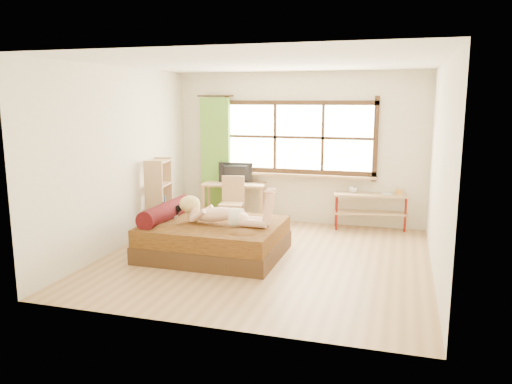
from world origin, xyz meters
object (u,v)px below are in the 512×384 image
(woman, at_px, (222,204))
(kitten, at_px, (171,210))
(bed, at_px, (211,237))
(bookshelf, at_px, (159,196))
(desk, at_px, (234,188))
(pipe_shelf, at_px, (371,203))
(chair, at_px, (232,199))

(woman, height_order, kitten, woman)
(bed, height_order, bookshelf, bookshelf)
(desk, bearing_deg, woman, -83.40)
(desk, xyz_separation_m, bookshelf, (-0.95, -1.10, 0.01))
(bed, distance_m, desk, 2.06)
(woman, xyz_separation_m, pipe_shelf, (1.92, 2.18, -0.31))
(woman, bearing_deg, bookshelf, 147.90)
(bed, distance_m, bookshelf, 1.61)
(bed, height_order, woman, woman)
(woman, relative_size, chair, 1.51)
(kitten, relative_size, chair, 0.32)
(bookshelf, bearing_deg, bed, -43.97)
(desk, bearing_deg, kitten, -108.00)
(woman, xyz_separation_m, desk, (-0.53, 2.05, -0.15))
(desk, relative_size, pipe_shelf, 0.94)
(woman, xyz_separation_m, kitten, (-0.87, 0.15, -0.17))
(desk, bearing_deg, bed, -88.45)
(bed, xyz_separation_m, bookshelf, (-1.29, 0.90, 0.37))
(desk, relative_size, chair, 1.34)
(chair, height_order, pipe_shelf, chair)
(kitten, height_order, chair, chair)
(chair, bearing_deg, bookshelf, -152.75)
(kitten, distance_m, pipe_shelf, 3.45)
(pipe_shelf, height_order, bookshelf, bookshelf)
(pipe_shelf, bearing_deg, woman, -141.22)
(pipe_shelf, bearing_deg, bookshelf, -170.03)
(bed, bearing_deg, bookshelf, 145.55)
(bed, bearing_deg, woman, -13.74)
(woman, xyz_separation_m, bookshelf, (-1.48, 0.95, -0.14))
(desk, bearing_deg, chair, -84.38)
(bed, bearing_deg, pipe_shelf, 45.70)
(bed, relative_size, woman, 1.44)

